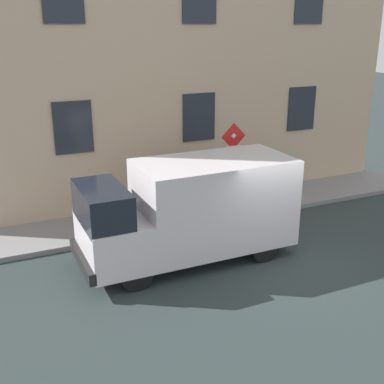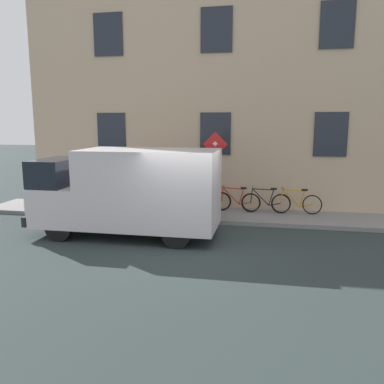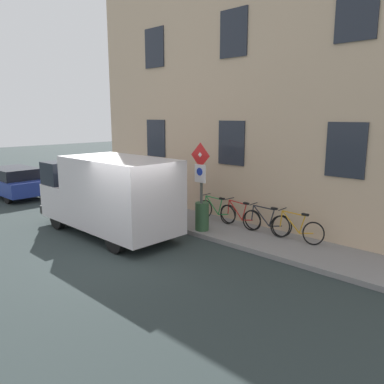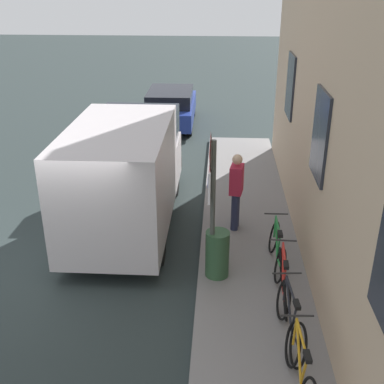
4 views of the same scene
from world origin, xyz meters
name	(u,v)px [view 2 (image 2 of 4)]	position (x,y,z in m)	size (l,w,h in m)	color
ground_plane	(192,247)	(0.00, 0.00, 0.00)	(80.00, 80.00, 0.00)	#283232
sidewalk_slab	(211,215)	(3.40, 0.00, 0.07)	(2.03, 16.36, 0.14)	gray
building_facade	(217,89)	(4.77, 0.00, 4.42)	(0.75, 14.36, 8.83)	tan
sign_post_stacked	(215,164)	(2.60, -0.25, 1.95)	(0.15, 0.56, 2.68)	#474C47
delivery_van	(130,190)	(0.69, 1.93, 1.33)	(2.01, 5.34, 2.50)	silver
bicycle_orange	(296,203)	(3.87, -2.89, 0.51)	(0.46, 1.72, 0.89)	black
bicycle_black	(266,202)	(3.87, -1.86, 0.51)	(0.46, 1.72, 0.89)	black
bicycle_red	(236,201)	(3.87, -0.83, 0.51)	(0.46, 1.71, 0.89)	black
bicycle_green	(207,200)	(3.87, 0.20, 0.51)	(0.46, 1.71, 0.89)	black
pedestrian	(161,186)	(3.11, 1.68, 1.07)	(0.32, 0.44, 1.72)	#262B47
litter_bin	(213,204)	(2.74, -0.19, 0.59)	(0.44, 0.44, 0.90)	#2D5133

